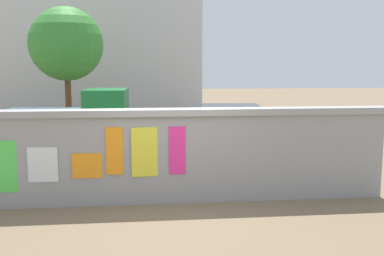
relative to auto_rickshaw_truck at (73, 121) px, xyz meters
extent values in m
plane|color=#7A664C|center=(2.64, 2.79, -0.90)|extent=(60.00, 60.00, 0.00)
cube|color=gray|center=(2.64, -5.21, -0.08)|extent=(8.11, 0.30, 1.65)
cube|color=#989898|center=(2.64, -5.21, 0.81)|extent=(8.31, 0.42, 0.12)
cube|color=#4CD84C|center=(-0.40, -5.37, -0.12)|extent=(0.51, 0.04, 0.94)
cube|color=silver|center=(0.30, -5.37, -0.09)|extent=(0.53, 0.02, 0.63)
cube|color=orange|center=(1.07, -5.37, -0.13)|extent=(0.53, 0.02, 0.46)
cube|color=orange|center=(1.57, -5.37, 0.13)|extent=(0.31, 0.02, 0.87)
cube|color=yellow|center=(2.11, -5.37, 0.10)|extent=(0.47, 0.04, 0.91)
cube|color=#F42D8C|center=(2.70, -5.37, 0.11)|extent=(0.30, 0.01, 0.89)
cylinder|color=black|center=(1.12, 0.59, -0.55)|extent=(0.71, 0.23, 0.70)
cylinder|color=black|center=(1.06, -0.70, -0.55)|extent=(0.71, 0.23, 0.70)
cylinder|color=black|center=(-1.37, 0.72, -0.55)|extent=(0.71, 0.23, 0.70)
cylinder|color=black|center=(-1.44, -0.58, -0.55)|extent=(0.71, 0.23, 0.70)
cube|color=#197233|center=(0.99, -0.05, 0.20)|extent=(1.27, 1.56, 1.50)
cube|color=#334C59|center=(-0.81, 0.04, -0.10)|extent=(2.47, 1.62, 0.90)
cylinder|color=black|center=(5.99, -0.22, -0.60)|extent=(0.62, 0.25, 0.60)
cylinder|color=black|center=(5.83, -1.67, -0.60)|extent=(0.62, 0.25, 0.60)
cylinder|color=black|center=(3.51, 0.06, -0.60)|extent=(0.62, 0.25, 0.60)
cylinder|color=black|center=(3.35, -1.39, -0.60)|extent=(0.62, 0.25, 0.60)
cube|color=#1933A5|center=(4.67, -0.81, -0.30)|extent=(3.97, 2.11, 0.60)
cube|color=#262D38|center=(4.47, -0.79, 0.25)|extent=(2.06, 1.74, 0.50)
cylinder|color=black|center=(0.14, -3.88, -0.60)|extent=(0.61, 0.25, 0.60)
cube|color=silver|center=(-0.49, -3.74, -0.32)|extent=(1.03, 0.45, 0.32)
cube|color=black|center=(-0.30, -3.78, -0.14)|extent=(0.59, 0.34, 0.10)
cylinder|color=black|center=(2.89, -3.26, -0.57)|extent=(0.66, 0.13, 0.66)
cylinder|color=black|center=(1.85, -3.41, -0.57)|extent=(0.66, 0.13, 0.66)
cube|color=red|center=(2.37, -3.33, -0.39)|extent=(0.95, 0.17, 0.06)
cylinder|color=red|center=(2.22, -3.35, -0.17)|extent=(0.03, 0.03, 0.40)
cube|color=black|center=(2.22, -3.35, 0.03)|extent=(0.21, 0.11, 0.05)
cube|color=black|center=(2.84, -3.26, -0.02)|extent=(0.10, 0.44, 0.03)
cylinder|color=purple|center=(6.08, -4.22, -0.50)|extent=(0.12, 0.12, 0.80)
cylinder|color=purple|center=(6.12, -4.05, -0.50)|extent=(0.12, 0.12, 0.80)
cylinder|color=#3F994C|center=(6.10, -4.13, 0.20)|extent=(0.41, 0.41, 0.60)
sphere|color=#8C664C|center=(6.10, -4.13, 0.61)|extent=(0.22, 0.22, 0.22)
cylinder|color=purple|center=(1.12, -4.14, -0.50)|extent=(0.12, 0.12, 0.80)
cylinder|color=purple|center=(0.94, -4.14, -0.50)|extent=(0.12, 0.12, 0.80)
cylinder|color=#BF6626|center=(1.03, -4.14, 0.20)|extent=(0.35, 0.35, 0.60)
sphere|color=#8C664C|center=(1.03, -4.14, 0.61)|extent=(0.22, 0.22, 0.22)
cylinder|color=brown|center=(-0.89, 4.59, 0.28)|extent=(0.24, 0.24, 2.35)
sphere|color=#368632|center=(-0.89, 4.59, 2.45)|extent=(2.87, 2.87, 2.87)
cube|color=silver|center=(-1.06, 12.06, 3.26)|extent=(12.07, 6.77, 8.31)
camera|label=1|loc=(2.13, -13.35, 1.69)|focal=41.58mm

